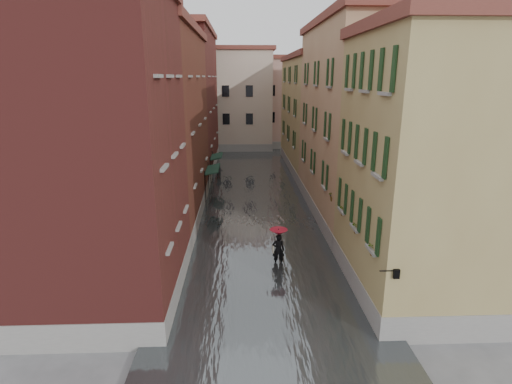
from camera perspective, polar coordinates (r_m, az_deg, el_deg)
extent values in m
plane|color=#5B5B5D|center=(21.11, 1.19, -11.39)|extent=(120.00, 120.00, 0.00)
cube|color=#474C4E|center=(33.14, -0.12, -0.79)|extent=(10.00, 60.00, 0.20)
cube|color=maroon|center=(17.97, -21.23, 4.61)|extent=(6.00, 8.00, 13.00)
cube|color=#552C1B|center=(28.51, -14.19, 8.60)|extent=(6.00, 14.00, 12.50)
cube|color=maroon|center=(43.17, -10.22, 12.24)|extent=(6.00, 16.00, 14.00)
cube|color=olive|center=(18.99, 23.29, 2.64)|extent=(6.00, 8.00, 11.50)
cube|color=tan|center=(29.04, 14.30, 9.22)|extent=(6.00, 14.00, 13.00)
cube|color=olive|center=(43.63, 8.73, 10.70)|extent=(6.00, 16.00, 11.50)
cube|color=#C3B29B|center=(56.80, -4.17, 12.82)|extent=(12.00, 9.00, 13.00)
cube|color=tan|center=(59.23, 4.85, 12.46)|extent=(10.00, 9.00, 12.00)
cube|color=#163124|center=(32.55, -6.21, 3.26)|extent=(1.09, 3.35, 0.31)
cylinder|color=black|center=(31.25, -7.26, 0.51)|extent=(0.06, 0.06, 2.80)
cylinder|color=black|center=(34.48, -6.80, 2.01)|extent=(0.06, 0.06, 2.80)
cube|color=#163124|center=(37.90, -5.66, 5.11)|extent=(1.09, 2.97, 0.31)
cylinder|color=black|center=(36.73, -6.52, 2.90)|extent=(0.06, 0.06, 2.80)
cylinder|color=black|center=(39.62, -6.22, 3.88)|extent=(0.06, 0.06, 2.80)
cylinder|color=black|center=(15.24, 18.32, -10.64)|extent=(0.60, 0.05, 0.05)
cube|color=black|center=(15.38, 19.36, -10.89)|extent=(0.22, 0.22, 0.35)
cube|color=beige|center=(15.38, 19.36, -10.89)|extent=(0.14, 0.14, 0.24)
cube|color=maroon|center=(16.68, 16.57, -7.89)|extent=(0.22, 0.85, 0.18)
imported|color=#265926|center=(16.52, 16.68, -6.56)|extent=(0.59, 0.51, 0.66)
cube|color=maroon|center=(18.71, 14.37, -5.06)|extent=(0.22, 0.85, 0.18)
imported|color=#265926|center=(18.56, 14.46, -3.85)|extent=(0.59, 0.51, 0.66)
cube|color=maroon|center=(20.90, 12.53, -2.67)|extent=(0.22, 0.85, 0.18)
imported|color=#265926|center=(20.77, 12.60, -1.58)|extent=(0.59, 0.51, 0.66)
cube|color=maroon|center=(23.18, 11.04, -0.72)|extent=(0.22, 0.85, 0.18)
imported|color=#265926|center=(23.06, 11.09, 0.28)|extent=(0.59, 0.51, 0.66)
imported|color=black|center=(21.45, 3.21, -8.26)|extent=(0.68, 0.46, 1.80)
cube|color=beige|center=(21.45, 2.45, -8.10)|extent=(0.08, 0.30, 0.38)
cylinder|color=black|center=(21.27, 3.23, -7.16)|extent=(0.02, 0.02, 1.00)
cone|color=#A30A1D|center=(21.05, 3.25, -5.73)|extent=(0.98, 0.98, 0.28)
imported|color=#232326|center=(39.57, -5.29, 2.94)|extent=(0.75, 0.59, 1.52)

